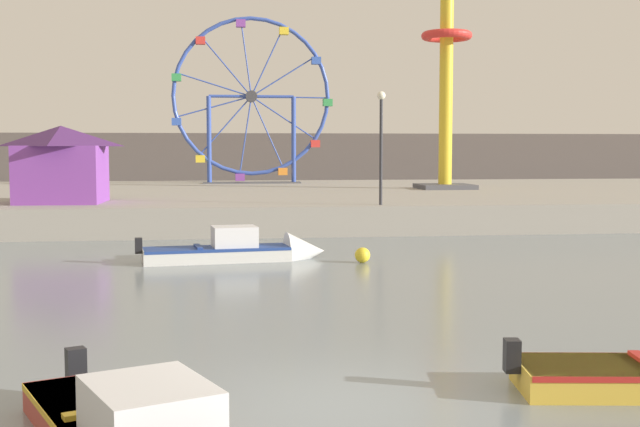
{
  "coord_description": "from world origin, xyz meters",
  "views": [
    {
      "loc": [
        -1.54,
        -10.08,
        3.25
      ],
      "look_at": [
        1.25,
        11.68,
        1.5
      ],
      "focal_mm": 46.05,
      "sensor_mm": 36.0,
      "label": 1
    }
  ],
  "objects_px": {
    "drop_tower_yellow_tower": "(446,50)",
    "mooring_buoy_orange": "(362,255)",
    "motorboat_pale_grey": "(248,250)",
    "carnival_booth_purple_stall": "(62,163)",
    "promenade_lamp_near": "(381,132)",
    "ferris_wheel_blue_frame": "(251,100)"
  },
  "relations": [
    {
      "from": "motorboat_pale_grey",
      "to": "mooring_buoy_orange",
      "type": "bearing_deg",
      "value": -23.86
    },
    {
      "from": "motorboat_pale_grey",
      "to": "carnival_booth_purple_stall",
      "type": "distance_m",
      "value": 11.84
    },
    {
      "from": "promenade_lamp_near",
      "to": "ferris_wheel_blue_frame",
      "type": "bearing_deg",
      "value": 101.34
    },
    {
      "from": "carnival_booth_purple_stall",
      "to": "mooring_buoy_orange",
      "type": "bearing_deg",
      "value": -43.69
    },
    {
      "from": "drop_tower_yellow_tower",
      "to": "promenade_lamp_near",
      "type": "bearing_deg",
      "value": -116.48
    },
    {
      "from": "ferris_wheel_blue_frame",
      "to": "promenade_lamp_near",
      "type": "xyz_separation_m",
      "value": [
        3.97,
        -19.78,
        -2.29
      ]
    },
    {
      "from": "ferris_wheel_blue_frame",
      "to": "mooring_buoy_orange",
      "type": "bearing_deg",
      "value": -86.0
    },
    {
      "from": "ferris_wheel_blue_frame",
      "to": "carnival_booth_purple_stall",
      "type": "distance_m",
      "value": 19.21
    },
    {
      "from": "motorboat_pale_grey",
      "to": "drop_tower_yellow_tower",
      "type": "bearing_deg",
      "value": 51.26
    },
    {
      "from": "mooring_buoy_orange",
      "to": "ferris_wheel_blue_frame",
      "type": "bearing_deg",
      "value": 94.0
    },
    {
      "from": "promenade_lamp_near",
      "to": "mooring_buoy_orange",
      "type": "bearing_deg",
      "value": -105.29
    },
    {
      "from": "motorboat_pale_grey",
      "to": "ferris_wheel_blue_frame",
      "type": "distance_m",
      "value": 27.05
    },
    {
      "from": "motorboat_pale_grey",
      "to": "promenade_lamp_near",
      "type": "distance_m",
      "value": 9.16
    },
    {
      "from": "mooring_buoy_orange",
      "to": "carnival_booth_purple_stall",
      "type": "bearing_deg",
      "value": 134.45
    },
    {
      "from": "motorboat_pale_grey",
      "to": "mooring_buoy_orange",
      "type": "height_order",
      "value": "motorboat_pale_grey"
    },
    {
      "from": "motorboat_pale_grey",
      "to": "ferris_wheel_blue_frame",
      "type": "height_order",
      "value": "ferris_wheel_blue_frame"
    },
    {
      "from": "drop_tower_yellow_tower",
      "to": "carnival_booth_purple_stall",
      "type": "relative_size",
      "value": 4.63
    },
    {
      "from": "drop_tower_yellow_tower",
      "to": "mooring_buoy_orange",
      "type": "bearing_deg",
      "value": -112.31
    },
    {
      "from": "drop_tower_yellow_tower",
      "to": "mooring_buoy_orange",
      "type": "distance_m",
      "value": 22.36
    },
    {
      "from": "ferris_wheel_blue_frame",
      "to": "mooring_buoy_orange",
      "type": "relative_size",
      "value": 22.83
    },
    {
      "from": "ferris_wheel_blue_frame",
      "to": "mooring_buoy_orange",
      "type": "xyz_separation_m",
      "value": [
        1.91,
        -27.31,
        -5.95
      ]
    },
    {
      "from": "drop_tower_yellow_tower",
      "to": "carnival_booth_purple_stall",
      "type": "bearing_deg",
      "value": -153.46
    }
  ]
}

